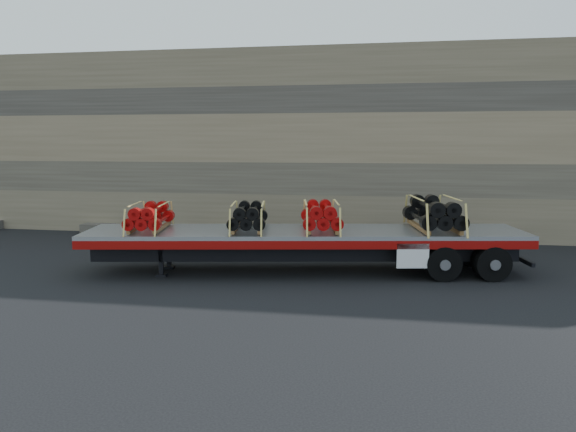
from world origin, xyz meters
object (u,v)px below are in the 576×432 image
Objects in this scene: bundle_front at (150,217)px; bundle_midrear at (321,217)px; bundle_rear at (434,214)px; trailer at (304,251)px; bundle_midfront at (248,217)px.

bundle_midrear reaches higher than bundle_front.
bundle_rear is (7.59, 1.40, 0.08)m from bundle_front.
trailer is 6.05× the size of bundle_midfront.
bundle_front is at bearing 180.00° from trailer.
bundle_midrear is (0.44, 0.08, 0.95)m from trailer.
trailer is 4.30m from bundle_front.
bundle_midrear is at bearing -0.00° from bundle_front.
bundle_midfront is at bearing -180.00° from trailer.
trailer is 1.05m from bundle_midrear.
bundle_rear reaches higher than bundle_front.
trailer is 3.66m from bundle_rear.
bundle_front reaches higher than trailer.
trailer is 4.96× the size of bundle_rear.
trailer is 6.11× the size of bundle_front.
bundle_midrear reaches higher than bundle_midfront.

